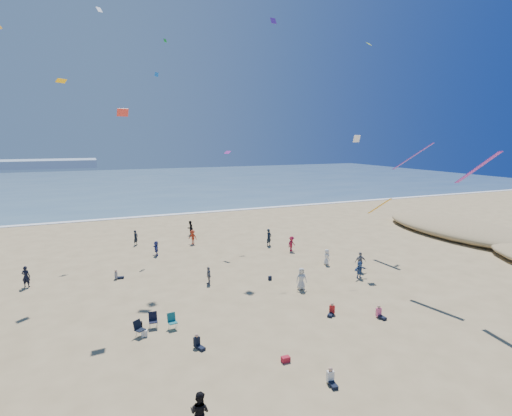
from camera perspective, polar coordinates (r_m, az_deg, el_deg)
name	(u,v)px	position (r m, az deg, el deg)	size (l,w,h in m)	color
ground	(280,370)	(22.24, 3.51, -22.14)	(220.00, 220.00, 0.00)	tan
ocean	(123,183)	(112.79, -18.43, 3.37)	(220.00, 100.00, 0.06)	#476B84
surf_line	(151,216)	(63.53, -14.78, -1.12)	(220.00, 1.20, 0.08)	white
standing_flyers	(247,266)	(35.14, -1.35, -8.29)	(28.03, 41.71, 1.91)	black
seated_group	(261,316)	(26.91, 0.76, -15.12)	(16.47, 20.33, 0.84)	silver
chair_cluster	(155,324)	(26.43, -14.17, -15.73)	(2.75, 1.54, 1.00)	black
white_tote	(144,333)	(26.09, -15.66, -16.88)	(0.35, 0.20, 0.40)	silver
black_backpack	(140,325)	(27.28, -16.27, -15.71)	(0.30, 0.22, 0.38)	black
cooler	(286,359)	(22.87, 4.25, -20.74)	(0.45, 0.30, 0.30)	#A51728
navy_bag	(270,278)	(34.25, 2.00, -9.97)	(0.28, 0.18, 0.34)	black
kites_aloft	(301,97)	(36.01, 6.48, 15.53)	(41.90, 36.68, 31.03)	#2778EB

